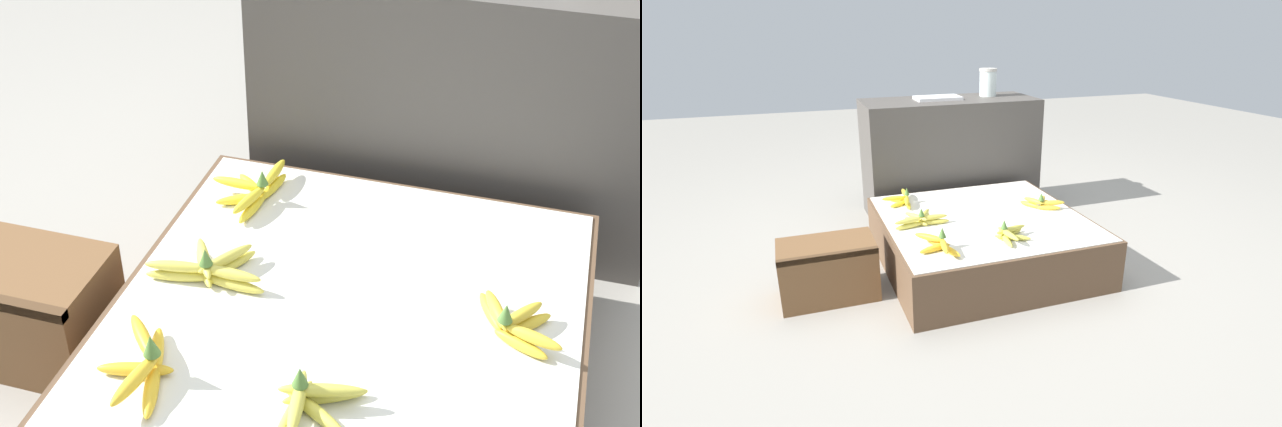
{
  "view_description": "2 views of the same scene",
  "coord_description": "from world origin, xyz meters",
  "views": [
    {
      "loc": [
        0.33,
        -1.3,
        1.41
      ],
      "look_at": [
        -0.08,
        0.05,
        0.42
      ],
      "focal_mm": 50.0,
      "sensor_mm": 36.0,
      "label": 1
    },
    {
      "loc": [
        -0.83,
        -2.03,
        1.09
      ],
      "look_at": [
        -0.1,
        0.0,
        0.27
      ],
      "focal_mm": 28.0,
      "sensor_mm": 36.0,
      "label": 2
    }
  ],
  "objects": [
    {
      "name": "banana_bunch_front_left",
      "position": [
        -0.3,
        -0.29,
        0.27
      ],
      "size": [
        0.16,
        0.23,
        0.1
      ],
      "color": "gold",
      "rests_on": "display_platform"
    },
    {
      "name": "banana_bunch_front_midleft",
      "position": [
        0.01,
        -0.28,
        0.27
      ],
      "size": [
        0.15,
        0.17,
        0.09
      ],
      "color": "gold",
      "rests_on": "display_platform"
    },
    {
      "name": "ground_plane",
      "position": [
        0.0,
        0.0,
        0.0
      ],
      "size": [
        10.0,
        10.0,
        0.0
      ],
      "primitive_type": "plane",
      "color": "gray"
    },
    {
      "name": "back_vendor_table",
      "position": [
        0.09,
        0.75,
        0.34
      ],
      "size": [
        1.01,
        0.42,
        0.69
      ],
      "color": "#4C4742",
      "rests_on": "ground_plane"
    },
    {
      "name": "banana_bunch_middle_midright",
      "position": [
        0.32,
        0.02,
        0.27
      ],
      "size": [
        0.18,
        0.17,
        0.09
      ],
      "color": "gold",
      "rests_on": "display_platform"
    },
    {
      "name": "display_platform",
      "position": [
        0.0,
        0.0,
        0.12
      ],
      "size": [
        0.93,
        0.94,
        0.24
      ],
      "color": "brown",
      "rests_on": "ground_plane"
    },
    {
      "name": "wooden_crate",
      "position": [
        -0.73,
        -0.07,
        0.12
      ],
      "size": [
        0.39,
        0.24,
        0.25
      ],
      "color": "brown",
      "rests_on": "ground_plane"
    },
    {
      "name": "banana_bunch_back_left",
      "position": [
        -0.31,
        0.31,
        0.26
      ],
      "size": [
        0.16,
        0.25,
        0.08
      ],
      "color": "yellow",
      "rests_on": "display_platform"
    },
    {
      "name": "banana_bunch_middle_left",
      "position": [
        -0.3,
        0.01,
        0.27
      ],
      "size": [
        0.26,
        0.15,
        0.09
      ],
      "color": "#DBCC4C",
      "rests_on": "display_platform"
    }
  ]
}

